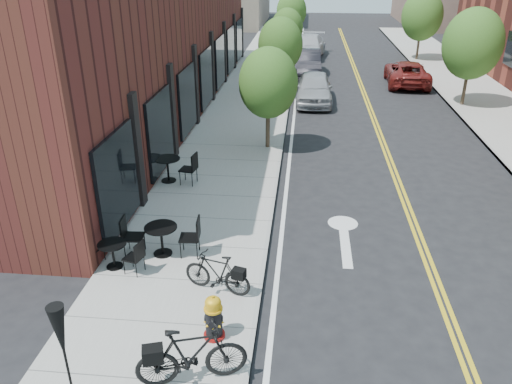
{
  "coord_description": "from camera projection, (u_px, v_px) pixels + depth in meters",
  "views": [
    {
      "loc": [
        0.78,
        -9.3,
        6.91
      ],
      "look_at": [
        -0.45,
        3.01,
        1.0
      ],
      "focal_mm": 35.0,
      "sensor_mm": 36.0,
      "label": 1
    }
  ],
  "objects": [
    {
      "name": "parked_car_far",
      "position": [
        407.0,
        73.0,
        28.91
      ],
      "size": [
        2.51,
        5.03,
        1.37
      ],
      "primitive_type": "imported",
      "rotation": [
        0.0,
        0.0,
        3.09
      ],
      "color": "maroon",
      "rests_on": "ground"
    },
    {
      "name": "bicycle_left",
      "position": [
        217.0,
        273.0,
        10.93
      ],
      "size": [
        1.64,
        0.87,
        0.95
      ],
      "primitive_type": "imported",
      "rotation": [
        0.0,
        0.0,
        -1.85
      ],
      "color": "black",
      "rests_on": "sidewalk_near"
    },
    {
      "name": "fire_hydrant",
      "position": [
        214.0,
        318.0,
        9.61
      ],
      "size": [
        0.45,
        0.45,
        0.97
      ],
      "rotation": [
        0.0,
        0.0,
        0.06
      ],
      "color": "maroon",
      "rests_on": "sidewalk_near"
    },
    {
      "name": "parked_car_a",
      "position": [
        314.0,
        88.0,
        25.35
      ],
      "size": [
        1.8,
        4.47,
        1.52
      ],
      "primitive_type": "imported",
      "rotation": [
        0.0,
        0.0,
        0.0
      ],
      "color": "#9DA0A5",
      "rests_on": "ground"
    },
    {
      "name": "bistro_set_b",
      "position": [
        161.0,
        236.0,
        12.28
      ],
      "size": [
        1.89,
        0.86,
        1.01
      ],
      "rotation": [
        0.0,
        0.0,
        0.07
      ],
      "color": "black",
      "rests_on": "sidewalk_near"
    },
    {
      "name": "sidewalk_near",
      "position": [
        236.0,
        138.0,
        20.53
      ],
      "size": [
        4.0,
        70.0,
        0.12
      ],
      "primitive_type": "cube",
      "color": "#9E9B93",
      "rests_on": "ground"
    },
    {
      "name": "tree_near_c",
      "position": [
        287.0,
        28.0,
        32.8
      ],
      "size": [
        2.1,
        2.1,
        3.67
      ],
      "color": "#382B1E",
      "rests_on": "sidewalk_near"
    },
    {
      "name": "ground",
      "position": [
        263.0,
        289.0,
        11.39
      ],
      "size": [
        120.0,
        120.0,
        0.0
      ],
      "primitive_type": "plane",
      "color": "black",
      "rests_on": "ground"
    },
    {
      "name": "tree_near_d",
      "position": [
        291.0,
        11.0,
        39.87
      ],
      "size": [
        2.4,
        2.4,
        4.11
      ],
      "color": "#382B1E",
      "rests_on": "sidewalk_near"
    },
    {
      "name": "bicycle_right",
      "position": [
        192.0,
        355.0,
        8.53
      ],
      "size": [
        2.02,
        1.09,
        1.17
      ],
      "primitive_type": "imported",
      "rotation": [
        0.0,
        0.0,
        1.87
      ],
      "color": "black",
      "rests_on": "sidewalk_near"
    },
    {
      "name": "tree_near_b",
      "position": [
        280.0,
        45.0,
        25.54
      ],
      "size": [
        2.3,
        2.3,
        3.98
      ],
      "color": "#382B1E",
      "rests_on": "sidewalk_near"
    },
    {
      "name": "tree_near_a",
      "position": [
        268.0,
        83.0,
        18.41
      ],
      "size": [
        2.2,
        2.2,
        3.81
      ],
      "color": "#382B1E",
      "rests_on": "sidewalk_near"
    },
    {
      "name": "bistro_set_c",
      "position": [
        168.0,
        166.0,
        16.29
      ],
      "size": [
        1.99,
        0.97,
        1.05
      ],
      "rotation": [
        0.0,
        0.0,
        -0.17
      ],
      "color": "black",
      "rests_on": "sidewalk_near"
    },
    {
      "name": "patio_umbrella",
      "position": [
        62.0,
        341.0,
        7.4
      ],
      "size": [
        0.36,
        0.36,
        2.23
      ],
      "color": "black",
      "rests_on": "sidewalk_near"
    },
    {
      "name": "tree_far_b",
      "position": [
        473.0,
        44.0,
        23.67
      ],
      "size": [
        2.8,
        2.8,
        4.62
      ],
      "color": "#382B1E",
      "rests_on": "sidewalk_far"
    },
    {
      "name": "bistro_set_a",
      "position": [
        113.0,
        252.0,
        11.8
      ],
      "size": [
        1.6,
        0.84,
        0.84
      ],
      "rotation": [
        0.0,
        0.0,
        -0.28
      ],
      "color": "black",
      "rests_on": "sidewalk_near"
    },
    {
      "name": "tree_far_c",
      "position": [
        422.0,
        16.0,
        34.44
      ],
      "size": [
        2.8,
        2.8,
        4.62
      ],
      "color": "#382B1E",
      "rests_on": "sidewalk_far"
    },
    {
      "name": "parked_car_c",
      "position": [
        308.0,
        47.0,
        36.56
      ],
      "size": [
        2.88,
        5.67,
        1.58
      ],
      "primitive_type": "imported",
      "rotation": [
        0.0,
        0.0,
        -0.13
      ],
      "color": "silver",
      "rests_on": "ground"
    },
    {
      "name": "building_near",
      "position": [
        150.0,
        36.0,
        23.04
      ],
      "size": [
        5.0,
        28.0,
        7.0
      ],
      "primitive_type": "cube",
      "color": "#4C1C18",
      "rests_on": "ground"
    },
    {
      "name": "parked_car_b",
      "position": [
        307.0,
        63.0,
        31.23
      ],
      "size": [
        1.81,
        4.72,
        1.53
      ],
      "primitive_type": "imported",
      "rotation": [
        0.0,
        0.0,
        0.04
      ],
      "color": "black",
      "rests_on": "ground"
    }
  ]
}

